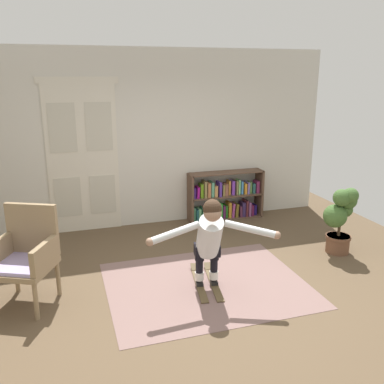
{
  "coord_description": "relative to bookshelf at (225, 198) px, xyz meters",
  "views": [
    {
      "loc": [
        -1.5,
        -4.21,
        2.5
      ],
      "look_at": [
        0.03,
        0.67,
        1.05
      ],
      "focal_mm": 39.27,
      "sensor_mm": 36.0,
      "label": 1
    }
  ],
  "objects": [
    {
      "name": "ground_plane",
      "position": [
        -1.17,
        -2.39,
        -0.37
      ],
      "size": [
        7.2,
        7.2,
        0.0
      ],
      "primitive_type": "plane",
      "color": "brown"
    },
    {
      "name": "back_wall",
      "position": [
        -1.17,
        0.21,
        1.08
      ],
      "size": [
        6.0,
        0.1,
        2.9
      ],
      "primitive_type": "cube",
      "color": "beige",
      "rests_on": "ground"
    },
    {
      "name": "double_door",
      "position": [
        -2.37,
        0.15,
        0.86
      ],
      "size": [
        1.22,
        0.05,
        2.45
      ],
      "color": "beige",
      "rests_on": "ground"
    },
    {
      "name": "rug",
      "position": [
        -1.11,
        -2.22,
        -0.36
      ],
      "size": [
        2.4,
        1.92,
        0.01
      ],
      "primitive_type": "cube",
      "color": "#795D58",
      "rests_on": "ground"
    },
    {
      "name": "bookshelf",
      "position": [
        0.0,
        0.0,
        0.0
      ],
      "size": [
        1.34,
        0.3,
        0.85
      ],
      "color": "brown",
      "rests_on": "ground"
    },
    {
      "name": "wicker_chair",
      "position": [
        -3.15,
        -1.98,
        0.22
      ],
      "size": [
        0.8,
        0.8,
        1.1
      ],
      "color": "#8C7454",
      "rests_on": "ground"
    },
    {
      "name": "potted_plant",
      "position": [
        1.01,
        -1.88,
        0.18
      ],
      "size": [
        0.48,
        0.38,
        0.98
      ],
      "color": "brown",
      "rests_on": "ground"
    },
    {
      "name": "skis_pair",
      "position": [
        -1.11,
        -2.19,
        -0.34
      ],
      "size": [
        0.42,
        0.95,
        0.07
      ],
      "color": "brown",
      "rests_on": "rug"
    },
    {
      "name": "person_skier",
      "position": [
        -1.14,
        -2.4,
        0.35
      ],
      "size": [
        1.47,
        0.75,
        1.12
      ],
      "color": "white",
      "rests_on": "skis_pair"
    }
  ]
}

